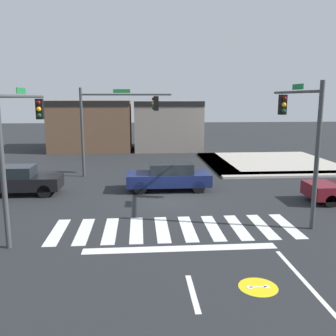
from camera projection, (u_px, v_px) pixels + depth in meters
name	position (u px, v px, depth m)	size (l,w,h in m)	color
ground_plane	(167.00, 199.00, 19.27)	(120.00, 120.00, 0.00)	#232628
crosswalk_near	(175.00, 229.00, 14.87)	(9.81, 2.98, 0.01)	silver
lane_markings	(257.00, 336.00, 8.17)	(6.80, 18.75, 0.01)	white
bike_detector_marking	(258.00, 287.00, 10.29)	(1.10, 1.10, 0.01)	yellow
curb_corner_northeast	(265.00, 164.00, 29.13)	(10.00, 10.60, 0.15)	#B2AA9E
storefront_row	(123.00, 125.00, 37.39)	(14.77, 7.05, 4.91)	brown
traffic_signal_northwest	(115.00, 115.00, 24.13)	(5.95, 0.32, 5.83)	#383A3D
traffic_signal_southwest	(22.00, 129.00, 14.55)	(0.32, 5.97, 5.59)	#383A3D
traffic_signal_southeast	(300.00, 125.00, 15.78)	(0.32, 4.96, 5.85)	#383A3D
car_navy	(169.00, 176.00, 20.96)	(4.72, 1.92, 1.58)	#141E4C
car_black	(17.00, 180.00, 19.96)	(4.50, 1.76, 1.57)	black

